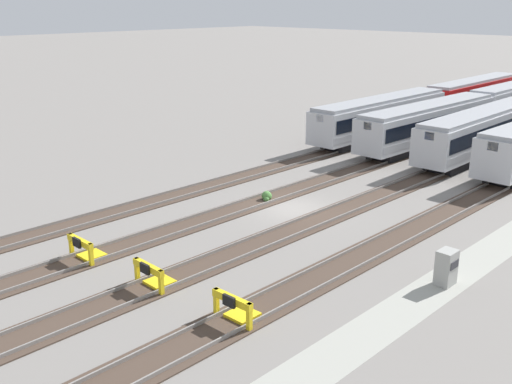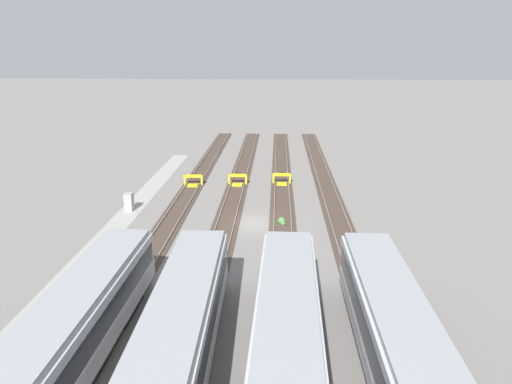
% 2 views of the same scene
% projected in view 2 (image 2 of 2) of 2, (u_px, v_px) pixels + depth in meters
% --- Properties ---
extents(ground_plane, '(400.00, 400.00, 0.00)m').
position_uv_depth(ground_plane, '(254.00, 223.00, 41.53)').
color(ground_plane, gray).
extents(service_walkway, '(54.00, 2.00, 0.01)m').
position_uv_depth(service_walkway, '(121.00, 221.00, 42.00)').
color(service_walkway, '#9E9E93').
rests_on(service_walkway, ground).
extents(rail_track_nearest, '(90.00, 2.23, 0.21)m').
position_uv_depth(rail_track_nearest, '(170.00, 222.00, 41.81)').
color(rail_track_nearest, '#47382D').
rests_on(rail_track_nearest, ground).
extents(rail_track_near_inner, '(90.00, 2.24, 0.21)m').
position_uv_depth(rail_track_near_inner, '(226.00, 222.00, 41.61)').
color(rail_track_near_inner, '#47382D').
rests_on(rail_track_near_inner, ground).
extents(rail_track_middle, '(90.00, 2.24, 0.21)m').
position_uv_depth(rail_track_middle, '(283.00, 223.00, 41.41)').
color(rail_track_middle, '#47382D').
rests_on(rail_track_middle, ground).
extents(rail_track_far_inner, '(90.00, 2.23, 0.21)m').
position_uv_depth(rail_track_far_inner, '(339.00, 224.00, 41.22)').
color(rail_track_far_inner, '#47382D').
rests_on(rail_track_far_inner, ground).
extents(subway_car_front_row_centre, '(18.05, 3.17, 3.70)m').
position_uv_depth(subway_car_front_row_centre, '(178.00, 338.00, 21.46)').
color(subway_car_front_row_centre, silver).
rests_on(subway_car_front_row_centre, ground).
extents(subway_car_front_row_right_inner, '(18.00, 2.85, 3.70)m').
position_uv_depth(subway_car_front_row_right_inner, '(399.00, 343.00, 21.07)').
color(subway_car_front_row_right_inner, silver).
rests_on(subway_car_front_row_right_inner, ground).
extents(subway_car_front_row_rightmost, '(18.06, 3.24, 3.70)m').
position_uv_depth(subway_car_front_row_rightmost, '(287.00, 340.00, 21.27)').
color(subway_car_front_row_rightmost, silver).
rests_on(subway_car_front_row_rightmost, ground).
extents(subway_car_back_row_leftmost, '(18.04, 3.09, 3.70)m').
position_uv_depth(subway_car_back_row_leftmost, '(69.00, 335.00, 21.66)').
color(subway_car_back_row_leftmost, silver).
rests_on(subway_car_back_row_leftmost, ground).
extents(bumper_stop_nearest_track, '(1.36, 2.00, 1.22)m').
position_uv_depth(bumper_stop_nearest_track, '(193.00, 181.00, 52.75)').
color(bumper_stop_nearest_track, yellow).
rests_on(bumper_stop_nearest_track, ground).
extents(bumper_stop_near_inner_track, '(1.36, 2.01, 1.22)m').
position_uv_depth(bumper_stop_near_inner_track, '(238.00, 180.00, 53.03)').
color(bumper_stop_near_inner_track, yellow).
rests_on(bumper_stop_near_inner_track, ground).
extents(bumper_stop_middle_track, '(1.34, 2.00, 1.22)m').
position_uv_depth(bumper_stop_middle_track, '(282.00, 180.00, 53.34)').
color(bumper_stop_middle_track, yellow).
rests_on(bumper_stop_middle_track, ground).
extents(electrical_cabinet, '(0.90, 0.73, 1.60)m').
position_uv_depth(electrical_cabinet, '(129.00, 202.00, 44.61)').
color(electrical_cabinet, '#9E9E99').
rests_on(electrical_cabinet, ground).
extents(weed_clump, '(0.92, 0.70, 0.64)m').
position_uv_depth(weed_clump, '(282.00, 222.00, 41.21)').
color(weed_clump, '#4C7F3D').
rests_on(weed_clump, ground).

